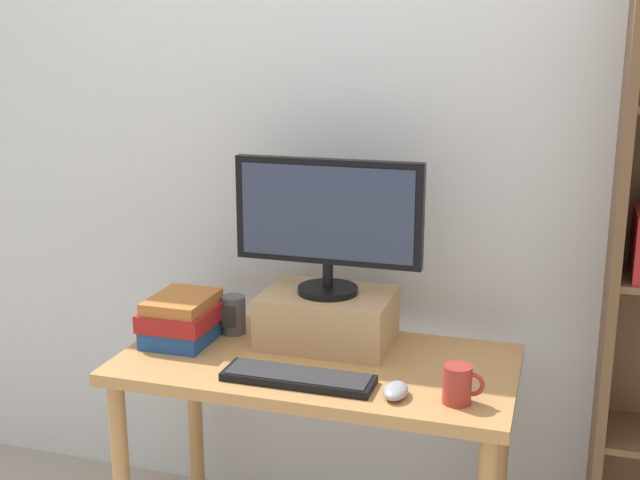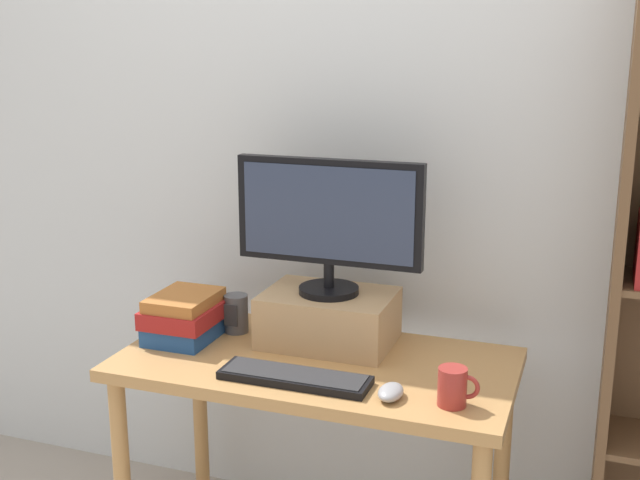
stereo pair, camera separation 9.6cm
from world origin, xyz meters
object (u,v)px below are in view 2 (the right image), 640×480
at_px(riser_box, 329,318).
at_px(keyboard, 294,377).
at_px(desk_speaker, 236,313).
at_px(computer_monitor, 329,219).
at_px(computer_mouse, 391,392).
at_px(desk, 316,389).
at_px(coffee_mug, 453,387).
at_px(book_stack, 185,317).

bearing_deg(riser_box, keyboard, -89.17).
height_order(riser_box, desk_speaker, riser_box).
bearing_deg(computer_monitor, computer_mouse, -48.43).
height_order(desk, desk_speaker, desk_speaker).
distance_m(riser_box, desk_speaker, 0.31).
bearing_deg(riser_box, computer_mouse, -48.56).
bearing_deg(computer_monitor, coffee_mug, -34.42).
distance_m(coffee_mug, desk_speaker, 0.81).
bearing_deg(desk, desk_speaker, 158.75).
xyz_separation_m(coffee_mug, desk_speaker, (-0.75, 0.29, 0.01)).
xyz_separation_m(keyboard, coffee_mug, (0.44, -0.00, 0.04)).
bearing_deg(book_stack, keyboard, -23.13).
bearing_deg(computer_mouse, coffee_mug, 5.15).
relative_size(desk, computer_monitor, 2.01).
xyz_separation_m(desk, computer_monitor, (-0.01, 0.13, 0.49)).
bearing_deg(desk_speaker, riser_box, 1.88).
distance_m(riser_box, computer_mouse, 0.43).
bearing_deg(book_stack, computer_mouse, -15.81).
xyz_separation_m(riser_box, coffee_mug, (0.44, -0.30, -0.03)).
relative_size(desk, keyboard, 2.75).
bearing_deg(keyboard, coffee_mug, -0.13).
xyz_separation_m(computer_monitor, computer_mouse, (0.28, -0.32, -0.37)).
relative_size(desk, riser_box, 2.94).
xyz_separation_m(riser_box, desk_speaker, (-0.31, -0.01, -0.02)).
distance_m(computer_monitor, desk_speaker, 0.45).
distance_m(computer_monitor, book_stack, 0.55).
relative_size(riser_box, computer_mouse, 3.77).
xyz_separation_m(computer_mouse, book_stack, (-0.71, 0.20, 0.05)).
bearing_deg(desk_speaker, keyboard, -43.09).
bearing_deg(desk_speaker, book_stack, -139.52).
bearing_deg(computer_mouse, riser_box, 131.44).
distance_m(computer_monitor, computer_mouse, 0.56).
height_order(computer_monitor, coffee_mug, computer_monitor).
bearing_deg(riser_box, computer_monitor, -90.00).
xyz_separation_m(desk, computer_mouse, (0.27, -0.19, 0.12)).
relative_size(desk, coffee_mug, 10.72).
distance_m(desk, book_stack, 0.47).
relative_size(computer_monitor, book_stack, 2.27).
relative_size(computer_mouse, coffee_mug, 0.97).
distance_m(riser_box, keyboard, 0.31).
relative_size(book_stack, coffee_mug, 2.35).
height_order(keyboard, coffee_mug, coffee_mug).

